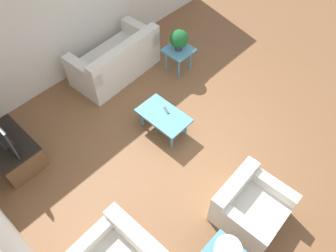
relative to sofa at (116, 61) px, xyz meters
name	(u,v)px	position (x,y,z in m)	size (l,w,h in m)	color
ground_plane	(196,142)	(-2.31, 0.22, -0.33)	(14.00, 14.00, 0.00)	brown
wall_back	(10,244)	(-2.31, 3.28, 1.02)	(7.20, 0.12, 2.70)	silver
wall_right	(73,5)	(0.75, 0.22, 1.02)	(0.12, 7.20, 2.70)	silver
sofa	(116,61)	(0.00, 0.00, 0.00)	(0.99, 1.81, 0.88)	silver
armchair	(250,207)	(-3.73, 0.73, -0.06)	(0.92, 0.95, 0.67)	silver
coffee_table	(164,117)	(-1.71, 0.41, 0.03)	(0.91, 0.55, 0.41)	teal
side_table_plant	(178,53)	(-0.83, -0.94, 0.11)	(0.52, 0.52, 0.53)	teal
tv_stand_chest	(11,150)	(-0.34, 2.58, -0.06)	(1.02, 0.65, 0.50)	brown
potted_plant	(179,39)	(-0.83, -0.94, 0.44)	(0.36, 0.36, 0.43)	#333338
table_lamp	(227,252)	(-3.92, 1.64, 0.45)	(0.32, 0.32, 0.38)	#333333
remote_control	(166,110)	(-1.68, 0.31, 0.09)	(0.16, 0.10, 0.02)	#4C4C51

